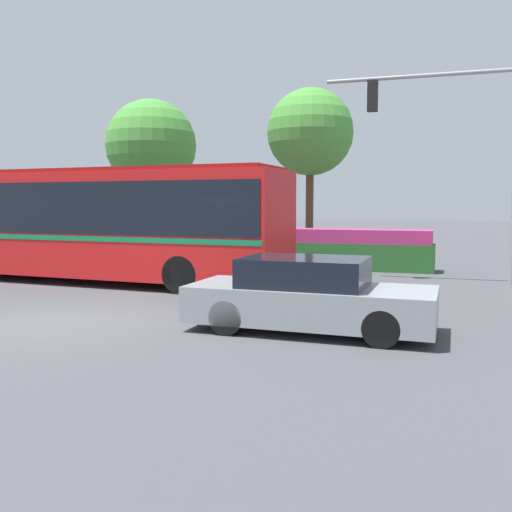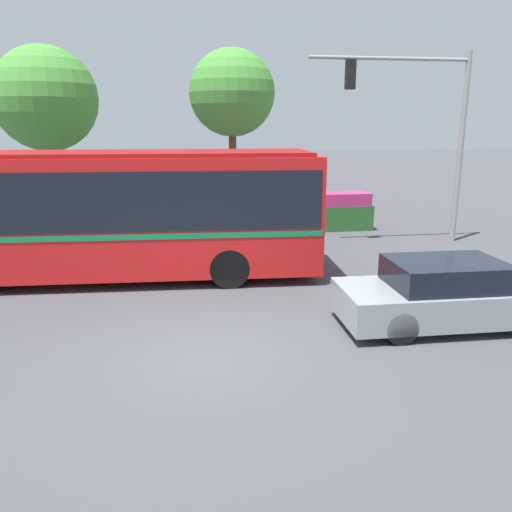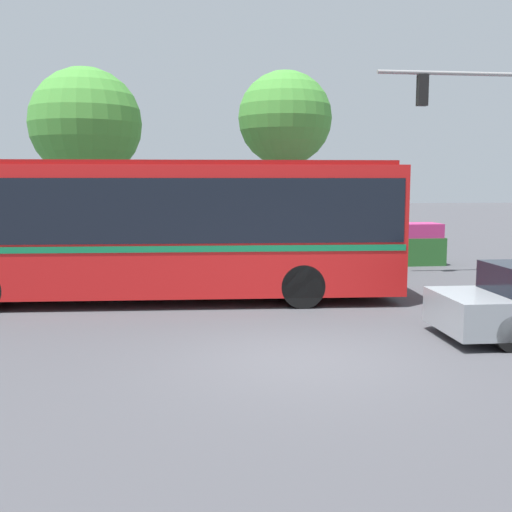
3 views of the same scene
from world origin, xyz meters
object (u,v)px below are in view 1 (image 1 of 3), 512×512
Objects in this scene: street_tree_centre at (310,133)px; traffic_light_pole at (467,137)px; street_tree_left at (151,145)px; sedan_foreground at (309,297)px; city_bus at (101,219)px.

traffic_light_pole is at bearing -43.57° from street_tree_centre.
sedan_foreground is at bearing -51.65° from street_tree_left.
city_bus is 1.64× the size of street_tree_left.
sedan_foreground is at bearing -77.15° from street_tree_centre.
city_bus is 1.81× the size of traffic_light_pole.
street_tree_left reaches higher than traffic_light_pole.
city_bus is at bearing 15.52° from traffic_light_pole.
traffic_light_pole is at bearing -161.51° from city_bus.
street_tree_left is at bearing 178.88° from street_tree_centre.
sedan_foreground is 13.97m from street_tree_centre.
street_tree_centre is (-2.94, 12.88, 4.57)m from sedan_foreground.
city_bus is 1.64× the size of street_tree_centre.
city_bus is 8.71m from sedan_foreground.
city_bus is 2.55× the size of sedan_foreground.
traffic_light_pole is at bearing -23.33° from street_tree_left.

